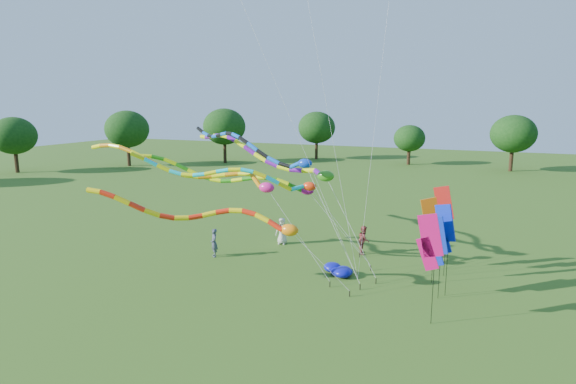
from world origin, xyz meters
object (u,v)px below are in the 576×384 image
at_px(person_a, 282,231).
at_px(person_b, 214,243).
at_px(person_c, 364,240).
at_px(tube_kite_red, 218,217).
at_px(tube_kite_orange, 196,170).
at_px(blue_nylon_heap, 337,270).

xyz_separation_m(person_a, person_b, (-2.76, -4.04, -0.02)).
height_order(person_a, person_c, person_a).
relative_size(tube_kite_red, tube_kite_orange, 0.80).
distance_m(person_b, person_c, 9.25).
bearing_deg(person_c, person_b, 104.13).
distance_m(blue_nylon_heap, person_c, 4.27).
relative_size(blue_nylon_heap, person_a, 0.95).
height_order(tube_kite_orange, person_a, tube_kite_orange).
bearing_deg(tube_kite_red, person_b, 107.05).
distance_m(blue_nylon_heap, person_b, 7.86).
height_order(tube_kite_red, tube_kite_orange, tube_kite_orange).
relative_size(tube_kite_red, blue_nylon_heap, 6.95).
bearing_deg(person_a, tube_kite_red, -95.61).
bearing_deg(person_c, person_a, 78.56).
distance_m(blue_nylon_heap, person_a, 6.55).
relative_size(tube_kite_orange, person_a, 8.25).
bearing_deg(person_c, tube_kite_orange, 115.12).
distance_m(tube_kite_red, person_b, 6.34).
bearing_deg(tube_kite_orange, tube_kite_red, -42.08).
bearing_deg(person_b, tube_kite_orange, -35.37).
xyz_separation_m(blue_nylon_heap, person_c, (0.44, 4.20, 0.65)).
height_order(tube_kite_red, person_a, tube_kite_red).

